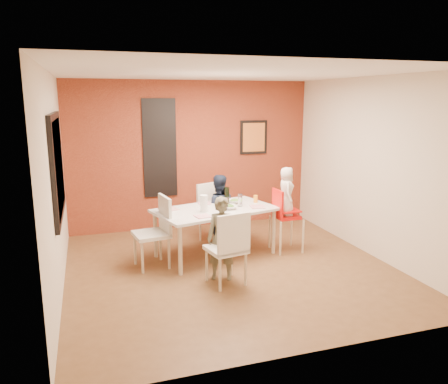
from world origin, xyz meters
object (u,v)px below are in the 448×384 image
object	(u,v)px
high_chair	(284,214)
wine_bottle	(227,196)
chair_near	(229,245)
paper_towel_roll	(204,204)
chair_far	(212,209)
dining_table	(215,213)
child_near	(222,239)
chair_left	(157,228)
child_far	(218,210)
toddler	(286,191)

from	to	relation	value
high_chair	wine_bottle	bearing A→B (deg)	70.05
chair_near	paper_towel_roll	distance (m)	1.05
chair_far	wine_bottle	size ratio (longest dim) A/B	3.35
dining_table	high_chair	size ratio (longest dim) A/B	1.97
child_near	chair_near	bearing A→B (deg)	-64.72
chair_left	wine_bottle	xyz separation A→B (m)	(1.15, 0.30, 0.32)
child_far	toddler	world-z (taller)	toddler
chair_near	high_chair	distance (m)	1.59
chair_near	wine_bottle	world-z (taller)	wine_bottle
paper_towel_roll	dining_table	bearing A→B (deg)	33.68
chair_near	toddler	distance (m)	1.66
dining_table	chair_left	distance (m)	0.93
chair_near	child_far	distance (m)	1.65
dining_table	chair_left	size ratio (longest dim) A/B	1.93
chair_near	toddler	world-z (taller)	toddler
wine_bottle	paper_towel_roll	distance (m)	0.53
toddler	chair_far	bearing A→B (deg)	63.27
child_near	high_chair	bearing A→B (deg)	52.30
chair_left	wine_bottle	world-z (taller)	wine_bottle
high_chair	paper_towel_roll	bearing A→B (deg)	88.39
chair_left	wine_bottle	bearing A→B (deg)	96.33
chair_near	chair_left	size ratio (longest dim) A/B	0.97
chair_far	child_far	bearing A→B (deg)	-103.19
child_near	dining_table	bearing A→B (deg)	100.66
chair_far	wine_bottle	distance (m)	0.67
dining_table	wine_bottle	size ratio (longest dim) A/B	6.76
chair_near	toddler	bearing A→B (deg)	-152.63
toddler	paper_towel_roll	size ratio (longest dim) A/B	2.98
dining_table	chair_far	distance (m)	0.74
high_chair	toddler	xyz separation A→B (m)	(0.03, 0.00, 0.37)
chair_near	child_near	bearing A→B (deg)	-97.06
wine_bottle	paper_towel_roll	size ratio (longest dim) A/B	1.15
high_chair	paper_towel_roll	world-z (taller)	high_chair
chair_far	high_chair	world-z (taller)	high_chair
dining_table	child_far	xyz separation A→B (m)	(0.19, 0.47, -0.09)
dining_table	chair_far	world-z (taller)	chair_far
child_near	wine_bottle	size ratio (longest dim) A/B	3.85
chair_left	high_chair	world-z (taller)	chair_left
chair_near	chair_left	bearing A→B (deg)	-62.95
toddler	child_far	bearing A→B (deg)	71.52
chair_near	chair_far	distance (m)	1.88
chair_far	paper_towel_roll	xyz separation A→B (m)	(-0.38, -0.86, 0.32)
child_far	toddler	xyz separation A→B (m)	(0.92, -0.62, 0.38)
high_chair	chair_far	bearing A→B (deg)	45.43
paper_towel_roll	chair_far	bearing A→B (deg)	66.41
dining_table	chair_near	distance (m)	1.16
chair_left	paper_towel_roll	world-z (taller)	chair_left
toddler	chair_near	bearing A→B (deg)	143.77
child_near	wine_bottle	distance (m)	1.15
child_near	wine_bottle	world-z (taller)	child_near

